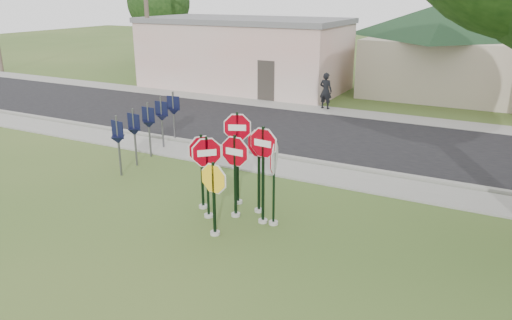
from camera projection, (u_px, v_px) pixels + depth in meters
The scene contains 19 objects.
ground at pixel (209, 241), 11.94m from camera, with size 120.00×120.00×0.00m, color #34541F.
sidewalk_near at pixel (299, 171), 16.54m from camera, with size 60.00×1.60×0.06m, color gray.
road at pixel (342, 138), 20.32m from camera, with size 60.00×7.00×0.04m, color black.
sidewalk_far at pixel (371, 116), 23.92m from camera, with size 60.00×1.60×0.06m, color gray.
curb at pixel (311, 161), 17.37m from camera, with size 60.00×0.20×0.14m, color gray.
stop_sign_center at pixel (235, 165), 12.83m from camera, with size 1.10×0.24×2.35m.
stop_sign_yellow at pixel (214, 191), 11.91m from camera, with size 1.02×0.24×1.98m.
stop_sign_left at pixel (207, 167), 12.79m from camera, with size 0.79×0.75×2.33m.
stop_sign_right at pixel (263, 162), 12.39m from camera, with size 1.05×0.24×2.67m.
stop_sign_back_right at pixel (259, 160), 13.08m from camera, with size 1.03×0.24×2.43m.
stop_sign_back_left at pixel (238, 145), 13.56m from camera, with size 0.97×0.41×2.73m.
stop_sign_far_right at pixel (274, 172), 12.36m from camera, with size 0.28×1.07×2.35m.
stop_sign_far_left at pixel (202, 163), 13.37m from camera, with size 0.56×0.87×2.21m.
route_sign_row at pixel (149, 124), 17.69m from camera, with size 1.43×4.63×2.00m.
building_stucco at pixel (244, 53), 30.30m from camera, with size 12.20×6.20×4.20m.
building_house at pixel (447, 29), 28.34m from camera, with size 11.60×11.60×6.20m.
utility_pole_near at pixel (146, 4), 29.25m from camera, with size 2.20×0.26×9.50m.
bg_tree_left at pixel (159, 2), 39.30m from camera, with size 4.90×4.90×7.35m.
pedestrian at pixel (326, 91), 24.95m from camera, with size 0.66×0.43×1.81m, color black.
Camera 1 is at (5.95, -8.94, 5.68)m, focal length 35.00 mm.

